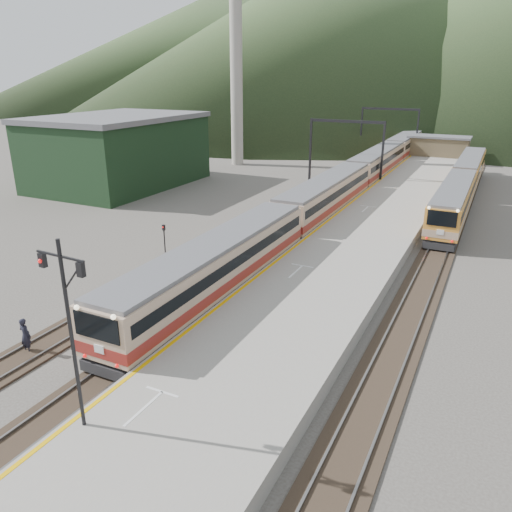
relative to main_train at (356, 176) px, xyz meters
The scene contains 17 objects.
track_main 10.30m from the main_train, 90.00° to the right, with size 2.60×200.00×0.23m.
track_far 11.45m from the main_train, 116.36° to the right, with size 2.60×200.00×0.23m.
track_second 15.44m from the main_train, 41.26° to the right, with size 2.60×200.00×0.23m.
platform 13.42m from the main_train, 65.15° to the right, with size 8.00×100.00×1.00m, color gray.
gantry_near 6.65m from the main_train, 120.13° to the left, with size 9.55×0.25×8.00m.
gantry_far 30.25m from the main_train, 95.44° to the left, with size 9.55×0.25×8.00m.
warehouse 29.23m from the main_train, 163.89° to the right, with size 14.50×20.50×8.60m.
smokestack 28.14m from the main_train, 151.57° to the left, with size 1.80×1.80×30.00m, color #9E998E.
station_shed 28.47m from the main_train, 78.65° to the left, with size 9.40×4.40×3.10m.
hill_a 148.16m from the main_train, 105.96° to the left, with size 180.00×180.00×60.00m, color #304726.
hill_d 226.08m from the main_train, 122.29° to the left, with size 200.00×200.00×55.00m, color #304726.
main_train is the anchor object (origin of this frame).
second_train 11.55m from the main_train, ahead, with size 2.67×36.46×3.26m.
signal_mast 46.03m from the main_train, 87.02° to the right, with size 2.20×0.27×7.32m.
short_signal_b 21.02m from the main_train, 96.20° to the right, with size 0.24×0.19×2.27m.
short_signal_c 27.70m from the main_train, 106.68° to the right, with size 0.22×0.17×2.27m.
worker 42.34m from the main_train, 97.17° to the right, with size 0.69×0.45×1.90m, color black.
Camera 1 is at (14.95, -6.70, 13.38)m, focal length 35.00 mm.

